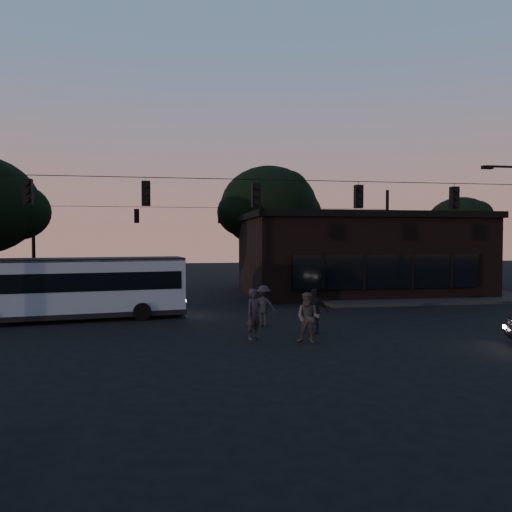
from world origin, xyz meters
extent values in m
plane|color=black|center=(0.00, 0.00, 0.00)|extent=(120.00, 120.00, 0.00)
cube|color=black|center=(12.00, 14.00, 0.07)|extent=(14.00, 10.00, 0.15)
cube|color=black|center=(9.00, 16.00, 2.50)|extent=(15.00, 10.00, 5.00)
cube|color=black|center=(9.00, 16.00, 5.20)|extent=(15.40, 10.40, 0.40)
cube|color=black|center=(9.00, 10.88, 1.80)|extent=(11.50, 0.18, 2.00)
cylinder|color=black|center=(4.00, 22.00, 2.00)|extent=(0.44, 0.44, 4.00)
ellipsoid|color=black|center=(4.00, 22.00, 6.20)|extent=(7.60, 7.60, 6.46)
cylinder|color=black|center=(18.00, 18.00, 1.50)|extent=(0.44, 0.44, 3.00)
ellipsoid|color=black|center=(18.00, 18.00, 4.65)|extent=(5.20, 5.20, 4.42)
cylinder|color=black|center=(0.00, 4.00, 6.20)|extent=(26.00, 0.03, 0.03)
cube|color=black|center=(-9.00, 4.00, 5.55)|extent=(0.34, 0.30, 1.00)
cube|color=black|center=(-4.50, 4.00, 5.55)|extent=(0.34, 0.30, 1.00)
cube|color=black|center=(0.00, 4.00, 5.55)|extent=(0.34, 0.30, 1.00)
cube|color=black|center=(4.50, 4.00, 5.55)|extent=(0.34, 0.30, 1.00)
cube|color=black|center=(9.00, 4.00, 5.55)|extent=(0.34, 0.30, 1.00)
cylinder|color=black|center=(-13.00, 20.00, 3.75)|extent=(0.24, 0.24, 7.50)
cylinder|color=black|center=(13.00, 20.00, 3.75)|extent=(0.24, 0.24, 7.50)
cylinder|color=black|center=(0.00, 20.00, 6.00)|extent=(26.00, 0.03, 0.03)
cube|color=black|center=(-6.00, 20.00, 5.35)|extent=(0.34, 0.30, 1.00)
cube|color=black|center=(0.00, 20.00, 5.35)|extent=(0.34, 0.30, 1.00)
cube|color=black|center=(6.00, 20.00, 5.35)|extent=(0.34, 0.30, 1.00)
cube|color=#7D909F|center=(-7.97, 7.12, 1.59)|extent=(10.22, 3.77, 2.36)
cube|color=black|center=(-7.97, 7.12, 1.82)|extent=(9.83, 3.75, 0.82)
cube|color=black|center=(-7.97, 7.12, 2.77)|extent=(10.22, 3.77, 0.14)
cube|color=black|center=(-7.97, 7.12, 0.32)|extent=(10.33, 3.85, 0.23)
cylinder|color=black|center=(-4.84, 6.46, 0.41)|extent=(0.84, 0.35, 0.82)
cylinder|color=black|center=(-5.19, 8.70, 0.41)|extent=(0.84, 0.35, 0.82)
imported|color=black|center=(-0.49, 1.49, 0.94)|extent=(0.82, 0.76, 1.88)
imported|color=#3C3836|center=(1.31, 0.50, 0.91)|extent=(1.11, 1.06, 1.81)
imported|color=black|center=(1.99, 2.08, 0.89)|extent=(1.11, 0.63, 1.78)
imported|color=black|center=(0.35, 4.17, 0.87)|extent=(1.29, 1.03, 1.74)
camera|label=1|loc=(-3.42, -16.62, 3.73)|focal=35.00mm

